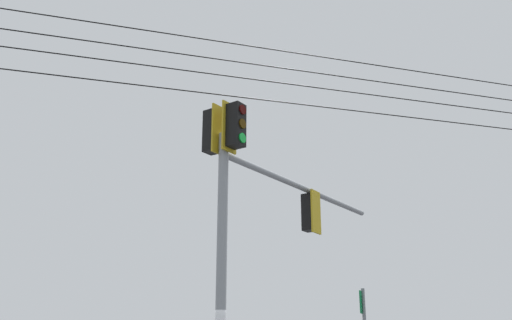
# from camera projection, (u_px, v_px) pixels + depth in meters

# --- Properties ---
(signal_mast_assembly) EXTENTS (4.54, 5.32, 6.58)m
(signal_mast_assembly) POSITION_uv_depth(u_px,v_px,m) (256.00, 205.00, 12.21)
(signal_mast_assembly) COLOR gray
(signal_mast_assembly) RESTS_ON ground
(overhead_wire_span) EXTENTS (21.04, 5.99, 2.03)m
(overhead_wire_span) POSITION_uv_depth(u_px,v_px,m) (179.00, 62.00, 11.87)
(overhead_wire_span) COLOR black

